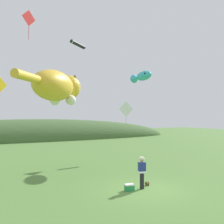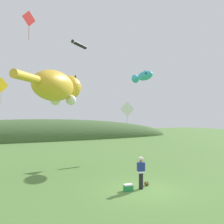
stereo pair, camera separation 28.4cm
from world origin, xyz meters
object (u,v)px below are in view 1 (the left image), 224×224
Objects in this scene: picnic_cooler at (129,187)px; kite_diamond_red at (29,18)px; kite_spool at (147,183)px; kite_diamond_gold at (0,85)px; kite_fish_windsock at (142,76)px; kite_diamond_white at (126,109)px; festival_attendant at (142,172)px; kite_tube_streamer at (78,44)px; kite_giant_cat at (57,87)px.

kite_diamond_red reaches higher than picnic_cooler.
kite_spool is 14.81m from kite_diamond_gold.
kite_spool is 12.98m from kite_diamond_red.
kite_fish_windsock is 1.69× the size of kite_diamond_red.
kite_fish_windsock is (6.56, 8.42, 7.78)m from picnic_cooler.
kite_spool is 0.10× the size of kite_diamond_white.
kite_diamond_red is (-5.31, 5.36, 9.58)m from festival_attendant.
kite_tube_streamer is at bearing 47.54° from kite_diamond_red.
kite_giant_cat is 1.96× the size of kite_fish_windsock.
kite_diamond_white is at bearing 64.38° from festival_attendant.
kite_diamond_gold is at bearing 120.43° from festival_attendant.
kite_diamond_white is (-1.35, 0.72, -3.20)m from kite_fish_windsock.
kite_fish_windsock is at bearing 15.50° from kite_diamond_red.
kite_tube_streamer is 7.93m from kite_diamond_white.
festival_attendant is at bearing -59.57° from kite_diamond_gold.
kite_tube_streamer reaches higher than kite_fish_windsock.
kite_giant_cat is 6.88m from kite_diamond_gold.
kite_diamond_red reaches higher than kite_fish_windsock.
kite_diamond_white is at bearing 66.79° from kite_spool.
kite_spool is 10.58m from kite_diamond_white.
festival_attendant is 12.20m from kite_diamond_red.
kite_fish_windsock is (5.74, 8.42, 7.00)m from festival_attendant.
festival_attendant is 0.74× the size of kite_diamond_white.
picnic_cooler is at bearing -119.64° from kite_diamond_white.
kite_spool is 15.57m from kite_tube_streamer.
kite_diamond_red is 7.30m from kite_diamond_gold.
kite_diamond_red is 0.87× the size of kite_diamond_gold.
kite_tube_streamer is 0.92× the size of kite_diamond_gold.
kite_tube_streamer is 8.24m from kite_diamond_red.
kite_diamond_red is at bearing -164.50° from kite_fish_windsock.
kite_spool is 0.07× the size of kite_fish_windsock.
festival_attendant reaches higher than picnic_cooler.
kite_tube_streamer is at bearing -0.07° from kite_diamond_gold.
kite_spool is at bearing -87.90° from kite_tube_streamer.
kite_tube_streamer reaches higher than kite_spool.
kite_tube_streamer reaches higher than kite_diamond_white.
kite_tube_streamer reaches higher than kite_diamond_gold.
kite_fish_windsock is 3.55m from kite_diamond_white.
kite_fish_windsock is 11.76m from kite_diamond_red.
kite_diamond_red reaches higher than kite_diamond_white.
festival_attendant is 0.27× the size of kite_giant_cat.
kite_giant_cat is at bearing -60.76° from kite_diamond_gold.
picnic_cooler is at bearing -62.71° from kite_diamond_gold.
kite_diamond_gold reaches higher than festival_attendant.
kite_spool is at bearing -122.48° from kite_fish_windsock.
kite_spool is at bearing -56.29° from kite_diamond_gold.
picnic_cooler is 8.45m from kite_giant_cat.
kite_spool is 0.12× the size of kite_diamond_red.
kite_fish_windsock reaches higher than festival_attendant.
kite_diamond_gold is (-6.72, 11.43, 5.79)m from festival_attendant.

